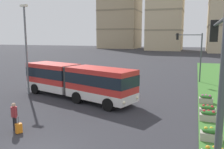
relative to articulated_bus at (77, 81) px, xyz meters
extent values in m
cube|color=red|center=(2.71, -0.85, 0.07)|extent=(6.48, 4.26, 2.55)
cube|color=silver|center=(2.71, -0.85, -0.85)|extent=(6.51, 4.29, 0.70)
cube|color=#19232D|center=(2.71, -0.85, 0.50)|extent=(6.53, 4.31, 0.90)
cube|color=red|center=(-3.11, 0.96, 0.07)|extent=(5.69, 3.85, 2.55)
cube|color=silver|center=(-3.11, 0.96, -0.85)|extent=(5.72, 3.88, 0.70)
cube|color=#19232D|center=(-3.11, 0.96, 0.50)|extent=(5.74, 3.90, 0.90)
cylinder|color=#383838|center=(-0.13, 0.10, 0.07)|extent=(2.40, 2.40, 2.45)
cylinder|color=black|center=(4.82, -0.23, -1.15)|extent=(1.04, 0.58, 1.00)
cylinder|color=black|center=(4.03, -2.60, -1.15)|extent=(1.04, 0.58, 1.00)
cylinder|color=black|center=(1.59, 0.84, -1.15)|extent=(1.04, 0.58, 1.00)
cylinder|color=black|center=(0.80, -1.53, -1.15)|extent=(1.04, 0.58, 1.00)
cylinder|color=black|center=(-4.01, 2.52, -1.15)|extent=(1.04, 0.55, 1.00)
cylinder|color=black|center=(-4.71, 0.12, -1.15)|extent=(1.04, 0.55, 1.00)
sphere|color=#F9EFC6|center=(5.86, -0.95, -0.85)|extent=(0.24, 0.24, 0.24)
sphere|color=#F9EFC6|center=(5.30, -2.65, -0.85)|extent=(0.24, 0.24, 0.24)
cube|color=silver|center=(-2.80, 8.44, -1.07)|extent=(4.56, 2.23, 0.80)
cube|color=black|center=(-2.95, 8.42, -0.37)|extent=(2.53, 1.91, 0.60)
cylinder|color=black|center=(-1.40, 9.48, -1.33)|extent=(0.66, 0.28, 0.64)
cylinder|color=black|center=(-1.22, 7.69, -1.33)|extent=(0.66, 0.28, 0.64)
cylinder|color=black|center=(-4.39, 9.18, -1.33)|extent=(0.66, 0.28, 0.64)
cylinder|color=black|center=(-4.21, 7.39, -1.33)|extent=(0.66, 0.28, 0.64)
cylinder|color=black|center=(0.05, -8.01, -1.20)|extent=(0.16, 0.16, 0.90)
cylinder|color=black|center=(0.22, -8.11, -1.20)|extent=(0.16, 0.16, 0.90)
cylinder|color=maroon|center=(0.14, -8.06, -0.45)|extent=(0.36, 0.36, 0.60)
sphere|color=tan|center=(0.14, -8.06, -0.03)|extent=(0.24, 0.24, 0.24)
cylinder|color=maroon|center=(-0.07, -7.94, -0.50)|extent=(0.10, 0.10, 0.55)
cylinder|color=maroon|center=(0.35, -8.18, -0.50)|extent=(0.10, 0.10, 0.55)
cube|color=orange|center=(0.59, -8.26, -1.34)|extent=(0.39, 0.43, 0.56)
cylinder|color=black|center=(0.59, -8.26, -0.85)|extent=(0.03, 0.03, 0.40)
sphere|color=orange|center=(10.81, -8.07, -0.93)|extent=(0.20, 0.20, 0.20)
sphere|color=orange|center=(11.09, -7.99, -0.93)|extent=(0.20, 0.20, 0.20)
cube|color=#B7AD9E|center=(11.09, -5.71, -1.35)|extent=(1.10, 0.56, 0.44)
ellipsoid|color=#2D6B28|center=(11.09, -5.71, -1.03)|extent=(0.99, 0.50, 0.28)
sphere|color=yellow|center=(10.81, -5.71, -0.93)|extent=(0.20, 0.20, 0.20)
sphere|color=yellow|center=(11.09, -5.63, -0.93)|extent=(0.20, 0.20, 0.20)
sphere|color=yellow|center=(11.37, -5.77, -0.93)|extent=(0.20, 0.20, 0.20)
cube|color=#B7AD9E|center=(11.09, -2.52, -1.35)|extent=(1.10, 0.56, 0.44)
ellipsoid|color=#2D6B28|center=(11.09, -2.52, -1.03)|extent=(0.99, 0.50, 0.28)
sphere|color=red|center=(10.81, -2.52, -0.93)|extent=(0.20, 0.20, 0.20)
sphere|color=red|center=(11.09, -2.44, -0.93)|extent=(0.20, 0.20, 0.20)
sphere|color=red|center=(11.37, -2.58, -0.93)|extent=(0.20, 0.20, 0.20)
cube|color=#B7AD9E|center=(11.09, -1.24, -1.35)|extent=(1.10, 0.56, 0.44)
ellipsoid|color=#2D6B28|center=(11.09, -1.24, -1.03)|extent=(0.99, 0.50, 0.28)
sphere|color=red|center=(10.81, -1.24, -0.93)|extent=(0.20, 0.20, 0.20)
sphere|color=red|center=(11.09, -1.16, -0.93)|extent=(0.20, 0.20, 0.20)
sphere|color=red|center=(11.37, -1.30, -0.93)|extent=(0.20, 0.20, 0.20)
cube|color=#B7AD9E|center=(11.09, 1.96, -1.35)|extent=(1.10, 0.56, 0.44)
ellipsoid|color=#2D6B28|center=(11.09, 1.96, -1.03)|extent=(0.99, 0.50, 0.28)
sphere|color=#D14C99|center=(10.81, 1.96, -0.93)|extent=(0.20, 0.20, 0.20)
sphere|color=#D14C99|center=(11.09, 2.04, -0.93)|extent=(0.20, 0.20, 0.20)
sphere|color=#D14C99|center=(11.37, 1.90, -0.93)|extent=(0.20, 0.20, 0.20)
cylinder|color=#474C51|center=(10.69, 11.93, 1.36)|extent=(0.16, 0.16, 6.03)
cylinder|color=#474C51|center=(9.10, 11.93, 4.17)|extent=(3.17, 0.10, 0.10)
cube|color=black|center=(7.81, 11.93, 3.97)|extent=(0.28, 0.28, 0.80)
sphere|color=red|center=(7.81, 11.93, 4.22)|extent=(0.16, 0.16, 0.16)
sphere|color=yellow|center=(7.81, 11.93, 3.96)|extent=(0.16, 0.16, 0.16)
sphere|color=green|center=(7.81, 11.93, 3.70)|extent=(0.16, 0.16, 0.16)
cylinder|color=#474C51|center=(10.69, -13.07, 1.44)|extent=(0.16, 0.16, 6.18)
cylinder|color=#474C51|center=(10.69, -10.91, 4.33)|extent=(0.10, 4.33, 0.10)
cube|color=black|center=(10.69, -9.04, 4.13)|extent=(0.28, 0.28, 0.80)
sphere|color=red|center=(10.69, -9.04, 4.38)|extent=(0.16, 0.16, 0.16)
sphere|color=yellow|center=(10.69, -9.04, 4.12)|extent=(0.16, 0.16, 0.16)
sphere|color=green|center=(10.69, -9.04, 3.86)|extent=(0.16, 0.16, 0.16)
cylinder|color=slate|center=(-5.30, -0.11, 2.53)|extent=(0.18, 0.18, 8.37)
cube|color=white|center=(-5.30, -0.11, 6.81)|extent=(0.70, 0.28, 0.20)
cube|color=tan|center=(-26.80, 96.67, 20.71)|extent=(18.77, 16.76, 44.74)
cube|color=#85765B|center=(-26.80, 96.67, 7.64)|extent=(18.97, 16.96, 0.70)
cube|color=#85765B|center=(-26.80, 96.67, 16.59)|extent=(18.97, 16.96, 0.70)
cube|color=beige|center=(-2.97, 84.68, 18.35)|extent=(14.56, 14.02, 40.01)
cube|color=#9C8D6E|center=(-2.97, 84.68, 6.70)|extent=(14.76, 14.22, 0.70)
cube|color=#9C8D6E|center=(-2.97, 84.68, 14.70)|extent=(14.76, 14.22, 0.70)
camera|label=1|loc=(10.09, -18.71, 3.91)|focal=37.73mm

